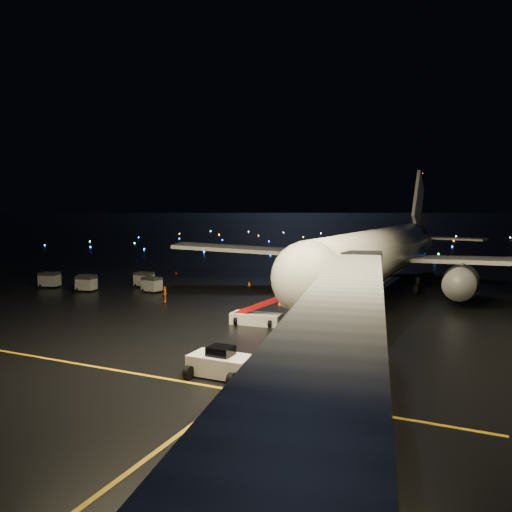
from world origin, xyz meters
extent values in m
plane|color=black|center=(0.00, 300.00, 0.00)|extent=(2000.00, 2000.00, 0.00)
cube|color=gold|center=(12.00, 15.00, 0.01)|extent=(0.25, 80.00, 0.02)
cube|color=gold|center=(-5.00, -10.00, 0.01)|extent=(60.00, 0.25, 0.02)
cube|color=silver|center=(10.00, -8.21, 0.88)|extent=(3.73, 1.99, 1.76)
imported|color=orange|center=(-6.39, 9.70, 0.83)|extent=(1.02, 0.92, 1.66)
cone|color=#FC5C16|center=(5.23, 13.04, 0.24)|extent=(0.52, 0.52, 0.48)
cone|color=#FC5C16|center=(2.10, 24.55, 0.24)|extent=(0.50, 0.50, 0.48)
cone|color=#FC5C16|center=(-3.16, 23.56, 0.25)|extent=(0.51, 0.51, 0.49)
cone|color=#FC5C16|center=(-17.92, 29.21, 0.23)|extent=(0.49, 0.49, 0.47)
cylinder|color=black|center=(-60.00, 740.00, 32.00)|extent=(1.80, 1.80, 64.00)
cube|color=gray|center=(-14.39, 16.82, 0.92)|extent=(2.18, 1.52, 1.85)
cube|color=gray|center=(-11.26, 14.11, 0.88)|extent=(2.25, 1.70, 1.77)
cube|color=gray|center=(-19.27, 12.12, 0.92)|extent=(2.59, 2.27, 1.83)
cube|color=gray|center=(-18.70, 11.44, 0.90)|extent=(2.31, 1.79, 1.79)
cube|color=gray|center=(-24.82, 11.69, 0.94)|extent=(2.54, 2.06, 1.89)
camera|label=1|loc=(23.63, -33.19, 9.80)|focal=35.00mm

